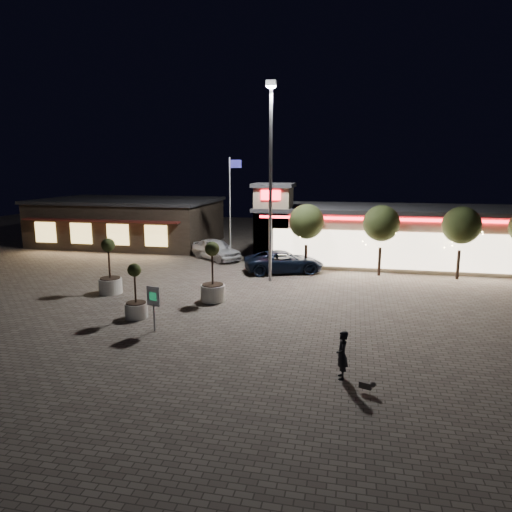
% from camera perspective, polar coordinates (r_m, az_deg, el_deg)
% --- Properties ---
extents(ground, '(90.00, 90.00, 0.00)m').
position_cam_1_polar(ground, '(22.73, -6.90, -7.62)').
color(ground, '#6F655A').
rests_on(ground, ground).
extents(retail_building, '(20.40, 8.40, 6.10)m').
position_cam_1_polar(retail_building, '(36.60, 15.68, 2.70)').
color(retail_building, tan).
rests_on(retail_building, ground).
extents(restaurant_building, '(16.40, 11.00, 4.30)m').
position_cam_1_polar(restaurant_building, '(45.79, -15.56, 4.23)').
color(restaurant_building, '#382D23').
rests_on(restaurant_building, ground).
extents(floodlight_pole, '(0.60, 0.40, 12.38)m').
position_cam_1_polar(floodlight_pole, '(28.81, 1.84, 10.57)').
color(floodlight_pole, gray).
rests_on(floodlight_pole, ground).
extents(flagpole, '(0.95, 0.10, 8.00)m').
position_cam_1_polar(flagpole, '(34.64, -3.12, 6.86)').
color(flagpole, white).
rests_on(flagpole, ground).
extents(string_tree_a, '(2.42, 2.42, 4.79)m').
position_cam_1_polar(string_tree_a, '(31.72, 6.34, 4.28)').
color(string_tree_a, '#332319').
rests_on(string_tree_a, ground).
extents(string_tree_b, '(2.42, 2.42, 4.79)m').
position_cam_1_polar(string_tree_b, '(31.63, 15.41, 3.94)').
color(string_tree_b, '#332319').
rests_on(string_tree_b, ground).
extents(string_tree_c, '(2.42, 2.42, 4.79)m').
position_cam_1_polar(string_tree_c, '(32.31, 24.30, 3.50)').
color(string_tree_c, '#332319').
rests_on(string_tree_c, ground).
extents(pickup_truck, '(6.06, 4.32, 1.53)m').
position_cam_1_polar(pickup_truck, '(31.95, 3.51, -0.70)').
color(pickup_truck, black).
rests_on(pickup_truck, ground).
extents(white_sedan, '(5.05, 4.63, 1.67)m').
position_cam_1_polar(white_sedan, '(36.50, -5.01, 0.86)').
color(white_sedan, silver).
rests_on(white_sedan, ground).
extents(pedestrian, '(0.50, 0.68, 1.71)m').
position_cam_1_polar(pedestrian, '(16.39, 10.71, -12.07)').
color(pedestrian, black).
rests_on(pedestrian, ground).
extents(dog, '(0.54, 0.31, 0.29)m').
position_cam_1_polar(dog, '(15.80, 13.83, -15.38)').
color(dog, '#59514C').
rests_on(dog, ground).
extents(planter_left, '(1.32, 1.32, 3.25)m').
position_cam_1_polar(planter_left, '(27.85, -17.78, -2.46)').
color(planter_left, silver).
rests_on(planter_left, ground).
extents(planter_mid, '(1.11, 1.11, 2.72)m').
position_cam_1_polar(planter_mid, '(23.04, -14.78, -5.48)').
color(planter_mid, silver).
rests_on(planter_mid, ground).
extents(planter_right, '(1.35, 1.35, 3.31)m').
position_cam_1_polar(planter_right, '(25.12, -5.43, -3.36)').
color(planter_right, silver).
rests_on(planter_right, ground).
extents(valet_sign, '(0.67, 0.23, 2.06)m').
position_cam_1_polar(valet_sign, '(20.85, -12.71, -5.40)').
color(valet_sign, gray).
rests_on(valet_sign, ground).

